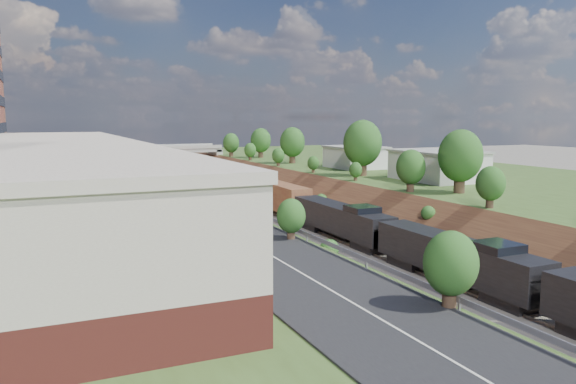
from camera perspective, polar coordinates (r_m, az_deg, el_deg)
name	(u,v)px	position (r m, az deg, el deg)	size (l,w,h in m)	color
platform_left	(3,217)	(73.41, -26.97, -2.25)	(44.00, 180.00, 5.00)	#3A5021
platform_right	(452,188)	(96.07, 16.28, 0.42)	(44.00, 180.00, 5.00)	#3A5021
embankment_left	(189,223)	(75.92, -10.03, -3.14)	(7.07, 180.00, 7.07)	brown
embankment_right	(334,212)	(83.93, 4.69, -2.03)	(7.07, 180.00, 7.07)	brown
rail_left_track	(248,218)	(78.34, -4.06, -2.65)	(1.58, 180.00, 0.18)	gray
rail_right_track	(282,215)	(80.24, -0.57, -2.38)	(1.58, 180.00, 0.18)	gray
road	(154,187)	(74.20, -13.49, 0.46)	(8.00, 180.00, 0.10)	black
guardrail	(185,182)	(74.81, -10.38, 0.99)	(0.10, 171.00, 0.70)	#99999E
commercial_building	(52,184)	(50.71, -22.84, 0.78)	(14.30, 62.30, 7.00)	maroon
overpass	(169,155)	(137.81, -12.00, 3.66)	(24.50, 8.30, 7.40)	gray
white_building_near	(438,166)	(83.43, 14.98, 2.53)	(9.00, 12.00, 4.00)	silver
white_building_far	(355,158)	(101.14, 6.86, 3.47)	(8.00, 10.00, 3.60)	silver
tree_right_large	(460,156)	(69.93, 17.11, 3.48)	(5.25, 5.25, 7.61)	#473323
tree_left_crest	(325,223)	(37.38, 3.81, -3.16)	(2.45, 2.45, 3.55)	#473323
freight_train	(285,199)	(79.10, -0.33, -0.69)	(3.07, 123.80, 4.59)	black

